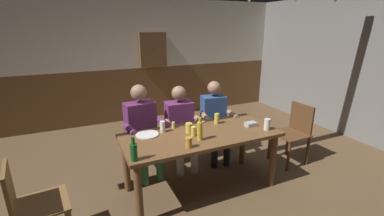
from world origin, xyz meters
name	(u,v)px	position (x,y,z in m)	size (l,w,h in m)	color
ground_plane	(198,185)	(0.00, 0.00, 0.00)	(7.68, 7.68, 0.00)	brown
back_wall_upper	(138,34)	(0.00, 2.88, 1.82)	(6.40, 0.12, 1.39)	silver
back_wall_wainscot	(141,93)	(0.00, 2.88, 0.56)	(6.40, 0.12, 1.12)	brown
side_wall_concrete	(376,71)	(3.26, 0.00, 1.26)	(0.12, 5.64, 2.51)	gray
dining_table	(201,142)	(0.00, -0.07, 0.64)	(1.86, 0.81, 0.75)	brown
person_0	(143,127)	(-0.55, 0.57, 0.69)	(0.56, 0.56, 1.25)	#6B2D66
person_1	(181,124)	(0.00, 0.56, 0.65)	(0.53, 0.55, 1.18)	#6B2D66
person_2	(215,118)	(0.55, 0.56, 0.65)	(0.53, 0.56, 1.20)	#2D4C84
chair_empty_near_right	(294,131)	(1.57, -0.01, 0.48)	(0.46, 0.46, 0.88)	brown
chair_empty_near_left	(30,205)	(-1.78, -0.30, 0.48)	(0.49, 0.49, 0.88)	brown
table_candle	(173,125)	(-0.24, 0.23, 0.79)	(0.04, 0.04, 0.08)	#F9E08C
condiment_caddy	(251,124)	(0.69, -0.11, 0.77)	(0.14, 0.10, 0.05)	#B2B7BC
plate_0	(147,135)	(-0.60, 0.15, 0.75)	(0.27, 0.27, 0.01)	white
bottle_0	(200,131)	(-0.09, -0.23, 0.86)	(0.06, 0.06, 0.27)	gold
bottle_1	(134,151)	(-0.87, -0.39, 0.84)	(0.07, 0.07, 0.24)	#195923
pint_glass_0	(189,128)	(-0.12, 0.02, 0.80)	(0.08, 0.08, 0.12)	#E5C64C
pint_glass_1	(189,143)	(-0.28, -0.35, 0.80)	(0.07, 0.07, 0.12)	gold
pint_glass_2	(217,119)	(0.33, 0.14, 0.81)	(0.06, 0.06, 0.14)	#E5C64C
pint_glass_3	(194,131)	(-0.11, -0.09, 0.80)	(0.06, 0.06, 0.11)	#E5C64C
pint_glass_4	(163,127)	(-0.40, 0.17, 0.81)	(0.06, 0.06, 0.13)	white
pint_glass_5	(267,124)	(0.79, -0.30, 0.82)	(0.07, 0.07, 0.14)	white
wall_dart_cabinet	(153,50)	(0.27, 2.75, 1.50)	(0.56, 0.15, 0.70)	brown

